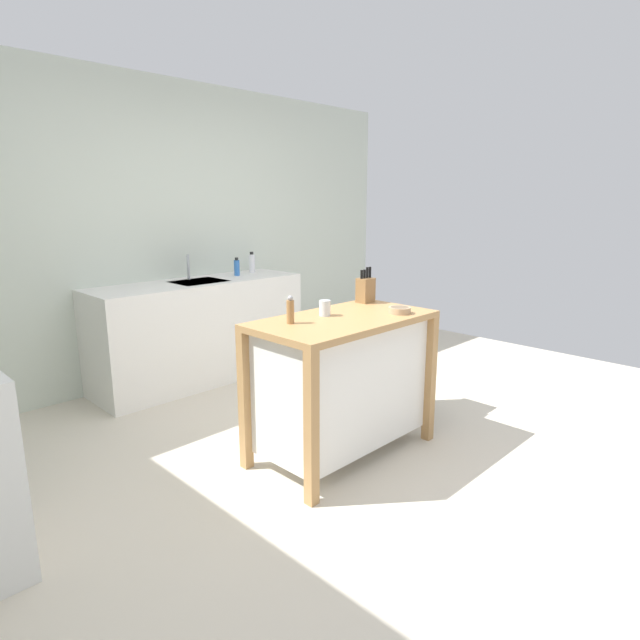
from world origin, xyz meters
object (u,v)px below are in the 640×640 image
trash_bin (406,372)px  bottle_dish_soap (237,267)px  kitchen_island (343,378)px  knife_block (366,289)px  drinking_cup (325,308)px  sink_faucet (188,267)px  bowl_ceramic_small (400,310)px  pepper_grinder (290,310)px  bottle_hand_soap (252,263)px

trash_bin → bottle_dish_soap: bottle_dish_soap is taller
kitchen_island → trash_bin: size_ratio=1.84×
knife_block → trash_bin: 0.76m
drinking_cup → trash_bin: bearing=-0.6°
sink_faucet → bottle_dish_soap: bearing=-13.4°
knife_block → kitchen_island: bearing=-155.3°
bowl_ceramic_small → drinking_cup: 0.47m
bowl_ceramic_small → trash_bin: bowl_ceramic_small is taller
bowl_ceramic_small → sink_faucet: sink_faucet is taller
trash_bin → sink_faucet: size_ratio=2.86×
kitchen_island → trash_bin: 0.84m
kitchen_island → pepper_grinder: pepper_grinder is taller
drinking_cup → trash_bin: 1.07m
pepper_grinder → bottle_dish_soap: (0.94, 1.79, 0.01)m
pepper_grinder → drinking_cup: bearing=0.9°
pepper_grinder → bottle_hand_soap: bearing=57.7°
bottle_hand_soap → bottle_dish_soap: bearing=-163.3°
knife_block → bottle_hand_soap: size_ratio=1.21×
drinking_cup → trash_bin: drinking_cup is taller
drinking_cup → pepper_grinder: pepper_grinder is taller
bowl_ceramic_small → bottle_dish_soap: size_ratio=0.83×
kitchen_island → trash_bin: kitchen_island is taller
kitchen_island → pepper_grinder: size_ratio=7.08×
kitchen_island → sink_faucet: 2.07m
trash_bin → bottle_dish_soap: bearing=96.9°
knife_block → pepper_grinder: knife_block is taller
sink_faucet → bowl_ceramic_small: bearing=-85.4°
kitchen_island → bottle_dish_soap: 2.04m
bowl_ceramic_small → bottle_dish_soap: (0.27, 2.07, 0.06)m
kitchen_island → bottle_dish_soap: bottle_dish_soap is taller
pepper_grinder → trash_bin: 1.33m
bottle_dish_soap → knife_block: bearing=-94.9°
bowl_ceramic_small → drinking_cup: size_ratio=1.45×
bowl_ceramic_small → trash_bin: 0.82m
knife_block → bowl_ceramic_small: (-0.13, -0.39, -0.07)m
knife_block → bottle_hand_soap: (0.38, 1.75, 0.01)m
bowl_ceramic_small → bottle_hand_soap: size_ratio=0.69×
bottle_hand_soap → bottle_dish_soap: bottle_hand_soap is taller
pepper_grinder → bowl_ceramic_small: bearing=-22.7°
pepper_grinder → sink_faucet: bearing=75.4°
drinking_cup → bottle_hand_soap: bearing=64.5°
trash_bin → bottle_hand_soap: size_ratio=3.14×
pepper_grinder → bottle_hand_soap: 2.20m
pepper_grinder → sink_faucet: 1.96m
knife_block → bottle_dish_soap: knife_block is taller
bottle_hand_soap → trash_bin: bearing=-90.5°
drinking_cup → bottle_hand_soap: 2.05m
bottle_dish_soap → bowl_ceramic_small: bearing=-97.5°
bowl_ceramic_small → pepper_grinder: size_ratio=0.85×
sink_faucet → bottle_dish_soap: (0.45, -0.11, -0.03)m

